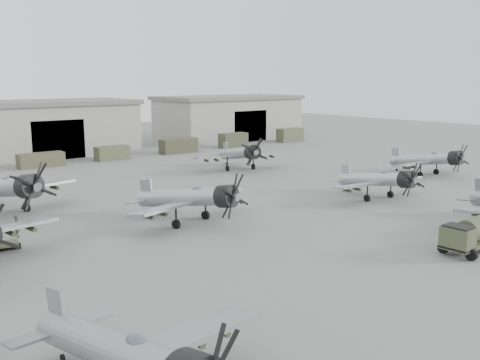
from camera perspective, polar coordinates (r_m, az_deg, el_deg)
The scene contains 16 objects.
ground at distance 40.29m, azimuth 10.62°, elevation -6.99°, with size 220.00×220.00×0.00m, color #5B5B59.
hangar_center at distance 91.76m, azimuth -20.34°, elevation 5.24°, with size 29.00×14.80×8.70m.
hangar_right at distance 110.03m, azimuth -1.20°, elevation 6.72°, with size 29.00×14.80×8.70m.
support_truck_3 at distance 79.43m, azimuth -20.46°, elevation 2.01°, with size 6.18×2.20×1.99m, color #43422B.
support_truck_4 at distance 83.42m, azimuth -13.47°, elevation 2.82°, with size 5.04×2.20×2.08m, color #464B31.
support_truck_5 at distance 89.16m, azimuth -6.56°, elevation 3.64°, with size 6.43×2.20×2.39m, color #383925.
support_truck_6 at distance 95.82m, azimuth -0.73°, elevation 4.26°, with size 5.24×2.20×2.57m, color #373D28.
support_truck_7 at distance 105.18m, azimuth 5.37°, elevation 4.80°, with size 5.54×2.20×2.60m, color #454B31.
aircraft_near_0 at distance 20.68m, azimuth -11.86°, elevation -18.04°, with size 12.59×11.33×5.01m.
aircraft_mid_1 at distance 45.23m, azimuth -5.13°, elevation -1.93°, with size 12.43×11.19×4.94m.
aircraft_mid_2 at distance 56.03m, azimuth 14.77°, elevation 0.01°, with size 11.30×10.17×4.49m.
aircraft_mid_3 at distance 71.58m, azimuth 19.62°, elevation 2.07°, with size 11.54×10.38×4.63m.
aircraft_far_0 at distance 51.97m, azimuth -23.86°, elevation -0.84°, with size 13.98×12.59×5.56m.
aircraft_far_1 at distance 71.61m, azimuth 0.09°, elevation 2.85°, with size 12.59×11.34×5.03m.
fuel_tanker at distance 41.87m, azimuth 23.66°, elevation -5.08°, with size 6.31×2.97×2.41m.
ground_crew at distance 45.12m, azimuth -22.66°, elevation -4.54°, with size 0.66×0.43×1.80m, color #323825.
Camera 1 is at (-29.51, -24.58, 12.17)m, focal length 40.00 mm.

